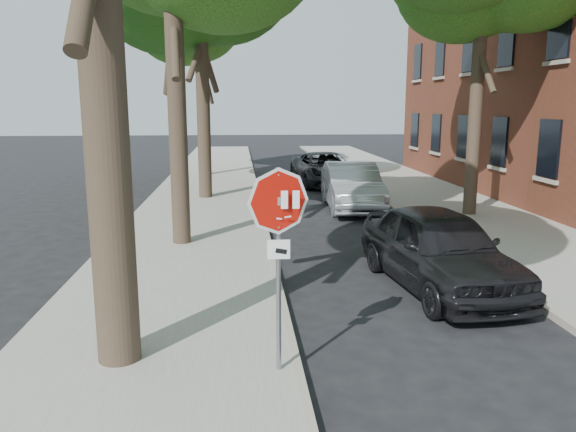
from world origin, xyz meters
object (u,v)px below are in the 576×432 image
(car_b, at_px, (352,186))
(car_d, at_px, (325,169))
(tree_far, at_px, (203,23))
(car_a, at_px, (439,248))
(stop_sign, at_px, (279,231))

(car_b, bearing_deg, car_d, 92.88)
(car_d, bearing_deg, tree_far, 142.00)
(tree_far, bearing_deg, car_a, -73.31)
(stop_sign, distance_m, tree_far, 21.88)
(stop_sign, xyz_separation_m, tree_far, (-2.02, 21.14, 5.26))
(car_a, height_order, car_d, car_a)
(tree_far, bearing_deg, car_b, -60.51)
(car_b, height_order, car_d, car_b)
(stop_sign, height_order, tree_far, tree_far)
(stop_sign, xyz_separation_m, car_d, (3.30, 17.61, -1.24))
(stop_sign, bearing_deg, tree_far, 95.46)
(stop_sign, relative_size, car_b, 0.56)
(stop_sign, relative_size, car_a, 0.57)
(car_b, bearing_deg, tree_far, 122.37)
(stop_sign, relative_size, car_d, 0.51)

